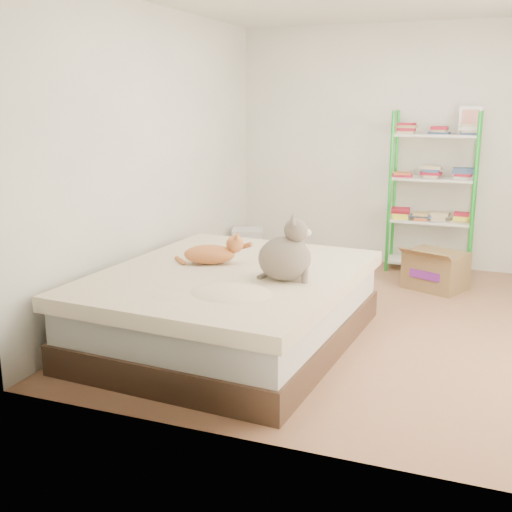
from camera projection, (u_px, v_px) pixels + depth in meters
The scene contains 7 objects.
room at pixel (371, 167), 5.04m from camera, with size 3.81×4.21×2.61m.
bed at pixel (230, 307), 4.88m from camera, with size 1.91×2.32×0.56m.
orange_cat at pixel (209, 252), 5.00m from camera, with size 0.47×0.25×0.19m, color orange, non-canonical shape.
grey_cat at pixel (285, 249), 4.51m from camera, with size 0.33×0.40×0.46m, color gray, non-canonical shape.
shelf_unit at pixel (433, 191), 6.74m from camera, with size 0.88×0.36×1.74m.
cardboard_box at pixel (436, 270), 6.27m from camera, with size 0.65×0.67×0.43m.
white_bin at pixel (248, 246), 7.24m from camera, with size 0.42×0.40×0.39m.
Camera 1 is at (0.97, -5.05, 1.83)m, focal length 45.00 mm.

